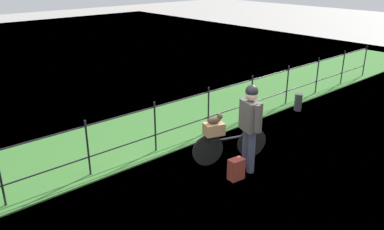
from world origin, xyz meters
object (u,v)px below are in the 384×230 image
bicycle_main (229,145)px  terrier_dog (215,119)px  cyclist_person (250,121)px  wooden_crate (214,129)px  mooring_bollard (298,102)px  backpack_on_paving (236,169)px

bicycle_main → terrier_dog: size_ratio=4.70×
terrier_dog → cyclist_person: 0.67m
wooden_crate → mooring_bollard: 3.90m
bicycle_main → cyclist_person: bearing=-88.9°
wooden_crate → terrier_dog: 0.19m
terrier_dog → mooring_bollard: bearing=10.0°
wooden_crate → cyclist_person: (0.33, -0.60, 0.26)m
cyclist_person → wooden_crate: bearing=119.3°
bicycle_main → mooring_bollard: size_ratio=3.29×
cyclist_person → bicycle_main: bearing=91.1°
wooden_crate → backpack_on_paving: size_ratio=0.93×
bicycle_main → backpack_on_paving: size_ratio=3.80×
terrier_dog → backpack_on_paving: (-0.12, -0.68, -0.74)m
wooden_crate → backpack_on_paving: (-0.10, -0.69, -0.54)m
cyclist_person → mooring_bollard: 3.78m
bicycle_main → cyclist_person: cyclist_person is taller
wooden_crate → cyclist_person: 0.73m
bicycle_main → backpack_on_paving: (-0.42, -0.58, -0.13)m
terrier_dog → wooden_crate: bearing=160.5°
wooden_crate → bicycle_main: bearing=-19.5°
backpack_on_paving → terrier_dog: bearing=85.9°
backpack_on_paving → cyclist_person: bearing=18.2°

